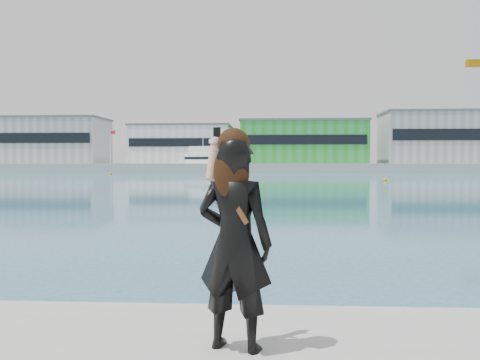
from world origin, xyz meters
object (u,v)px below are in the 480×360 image
Objects in this scene: buoy_far at (111,174)px; motor_yacht at (208,163)px; buoy_near at (385,181)px; woman at (234,237)px.

motor_yacht is at bearing 54.72° from buoy_far.
buoy_near is 0.29× the size of woman.
buoy_near is 1.00× the size of buoy_far.
buoy_near is 53.98m from buoy_far.
motor_yacht reaches higher than buoy_far.
motor_yacht reaches higher than buoy_near.
buoy_far is at bearing 143.90° from buoy_near.
woman is (13.94, -115.43, -0.49)m from motor_yacht.
woman is (29.55, -93.36, 1.67)m from buoy_far.
motor_yacht is 116.27m from woman.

